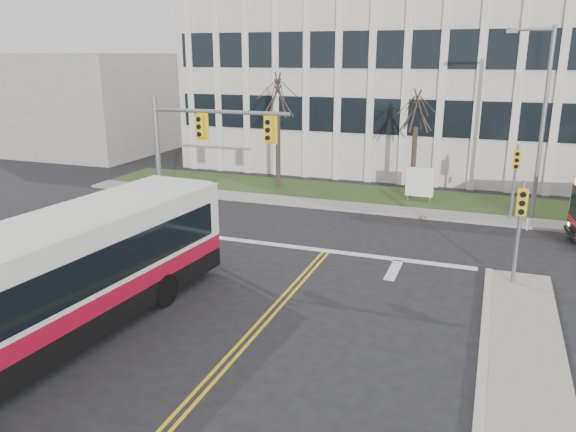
{
  "coord_description": "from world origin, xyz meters",
  "views": [
    {
      "loc": [
        6.13,
        -13.1,
        7.88
      ],
      "look_at": [
        -0.96,
        6.08,
        2.0
      ],
      "focal_mm": 35.0,
      "sensor_mm": 36.0,
      "label": 1
    }
  ],
  "objects_px": {
    "streetlight": "(540,114)",
    "bus_main": "(52,285)",
    "newspaper_box_red": "(25,308)",
    "directory_sign": "(420,183)"
  },
  "relations": [
    {
      "from": "streetlight",
      "to": "bus_main",
      "type": "height_order",
      "value": "streetlight"
    },
    {
      "from": "directory_sign",
      "to": "newspaper_box_red",
      "type": "relative_size",
      "value": 2.11
    },
    {
      "from": "streetlight",
      "to": "directory_sign",
      "type": "relative_size",
      "value": 4.6
    },
    {
      "from": "streetlight",
      "to": "newspaper_box_red",
      "type": "bearing_deg",
      "value": -130.42
    },
    {
      "from": "directory_sign",
      "to": "bus_main",
      "type": "distance_m",
      "value": 20.77
    },
    {
      "from": "newspaper_box_red",
      "to": "directory_sign",
      "type": "bearing_deg",
      "value": 74.31
    },
    {
      "from": "newspaper_box_red",
      "to": "streetlight",
      "type": "bearing_deg",
      "value": 60.31
    },
    {
      "from": "bus_main",
      "to": "newspaper_box_red",
      "type": "distance_m",
      "value": 2.29
    },
    {
      "from": "streetlight",
      "to": "bus_main",
      "type": "distance_m",
      "value": 22.54
    },
    {
      "from": "bus_main",
      "to": "newspaper_box_red",
      "type": "relative_size",
      "value": 13.66
    }
  ]
}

